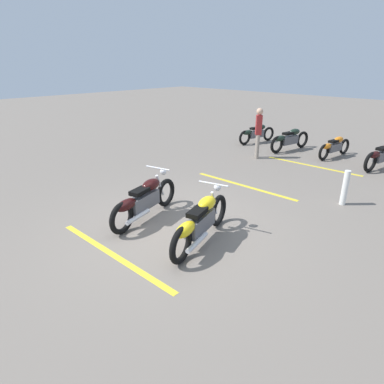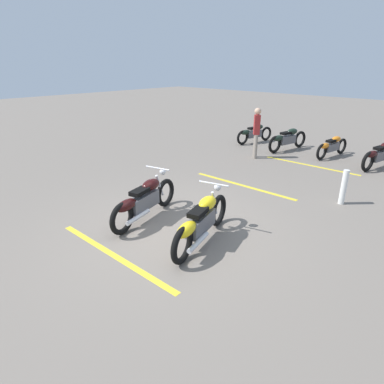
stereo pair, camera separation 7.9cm
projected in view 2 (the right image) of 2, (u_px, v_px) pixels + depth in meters
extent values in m
plane|color=slate|center=(174.00, 228.00, 6.72)|extent=(60.00, 60.00, 0.00)
torus|color=black|center=(218.00, 210.00, 6.75)|extent=(0.68, 0.28, 0.67)
torus|color=black|center=(182.00, 245.00, 5.46)|extent=(0.68, 0.28, 0.67)
cube|color=#59595E|center=(201.00, 223.00, 6.03)|extent=(0.87, 0.44, 0.32)
ellipsoid|color=yellow|center=(207.00, 203.00, 6.14)|extent=(0.58, 0.41, 0.24)
ellipsoid|color=yellow|center=(187.00, 229.00, 5.51)|extent=(0.60, 0.38, 0.22)
cube|color=black|center=(198.00, 212.00, 5.82)|extent=(0.49, 0.35, 0.09)
cylinder|color=silver|center=(214.00, 203.00, 6.46)|extent=(0.27, 0.13, 0.56)
cylinder|color=silver|center=(214.00, 184.00, 6.26)|extent=(0.20, 0.61, 0.04)
sphere|color=silver|center=(218.00, 187.00, 6.48)|extent=(0.15, 0.15, 0.15)
cylinder|color=silver|center=(198.00, 242.00, 5.70)|extent=(0.70, 0.27, 0.09)
torus|color=black|center=(165.00, 193.00, 7.66)|extent=(0.68, 0.27, 0.67)
torus|color=black|center=(122.00, 219.00, 6.40)|extent=(0.68, 0.27, 0.67)
cube|color=#59595E|center=(144.00, 202.00, 6.96)|extent=(0.87, 0.42, 0.32)
ellipsoid|color=black|center=(151.00, 185.00, 7.06)|extent=(0.57, 0.40, 0.24)
ellipsoid|color=black|center=(126.00, 205.00, 6.44)|extent=(0.60, 0.37, 0.22)
cube|color=black|center=(140.00, 192.00, 6.75)|extent=(0.48, 0.34, 0.09)
cylinder|color=silver|center=(160.00, 185.00, 7.38)|extent=(0.27, 0.12, 0.56)
cylinder|color=silver|center=(158.00, 168.00, 7.18)|extent=(0.18, 0.61, 0.04)
sphere|color=silver|center=(163.00, 172.00, 7.39)|extent=(0.15, 0.15, 0.15)
cylinder|color=silver|center=(138.00, 217.00, 6.63)|extent=(0.70, 0.26, 0.09)
torus|color=black|center=(368.00, 162.00, 10.11)|extent=(0.65, 0.24, 0.64)
cube|color=#59595E|center=(380.00, 156.00, 10.45)|extent=(0.83, 0.38, 0.31)
ellipsoid|color=black|center=(372.00, 154.00, 10.11)|extent=(0.58, 0.34, 0.21)
cube|color=black|center=(380.00, 148.00, 10.28)|extent=(0.46, 0.32, 0.09)
torus|color=black|center=(342.00, 146.00, 12.10)|extent=(0.59, 0.19, 0.58)
torus|color=black|center=(322.00, 152.00, 11.33)|extent=(0.59, 0.19, 0.58)
cube|color=#59595E|center=(332.00, 147.00, 11.66)|extent=(0.75, 0.30, 0.28)
ellipsoid|color=orange|center=(336.00, 139.00, 11.70)|extent=(0.48, 0.31, 0.21)
ellipsoid|color=orange|center=(325.00, 146.00, 11.34)|extent=(0.51, 0.28, 0.19)
cube|color=black|center=(331.00, 141.00, 11.51)|extent=(0.41, 0.26, 0.08)
torus|color=black|center=(300.00, 139.00, 13.02)|extent=(0.66, 0.23, 0.65)
torus|color=black|center=(275.00, 144.00, 12.19)|extent=(0.66, 0.23, 0.65)
cube|color=#59595E|center=(287.00, 140.00, 12.55)|extent=(0.85, 0.37, 0.31)
ellipsoid|color=black|center=(292.00, 131.00, 12.58)|extent=(0.55, 0.36, 0.23)
ellipsoid|color=black|center=(278.00, 138.00, 12.19)|extent=(0.58, 0.33, 0.21)
cube|color=black|center=(286.00, 133.00, 12.37)|extent=(0.47, 0.31, 0.09)
torus|color=black|center=(266.00, 134.00, 14.17)|extent=(0.61, 0.23, 0.60)
torus|color=black|center=(243.00, 138.00, 13.43)|extent=(0.61, 0.23, 0.60)
cube|color=#59595E|center=(254.00, 134.00, 13.74)|extent=(0.78, 0.35, 0.29)
ellipsoid|color=black|center=(259.00, 127.00, 13.77)|extent=(0.51, 0.35, 0.22)
ellipsoid|color=black|center=(245.00, 132.00, 13.43)|extent=(0.54, 0.32, 0.20)
cube|color=black|center=(252.00, 128.00, 13.59)|extent=(0.43, 0.29, 0.08)
cylinder|color=gray|center=(256.00, 147.00, 11.46)|extent=(0.12, 0.12, 0.85)
cylinder|color=gray|center=(255.00, 146.00, 11.62)|extent=(0.12, 0.12, 0.85)
cube|color=maroon|center=(257.00, 125.00, 11.26)|extent=(0.31, 0.31, 0.67)
sphere|color=tan|center=(258.00, 111.00, 11.09)|extent=(0.23, 0.23, 0.23)
cylinder|color=white|center=(344.00, 187.00, 7.74)|extent=(0.14, 0.14, 0.86)
cube|color=yellow|center=(114.00, 255.00, 5.78)|extent=(0.20, 3.20, 0.01)
cube|color=yellow|center=(243.00, 185.00, 9.05)|extent=(0.20, 3.20, 0.01)
cube|color=yellow|center=(310.00, 165.00, 10.81)|extent=(0.20, 3.20, 0.01)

